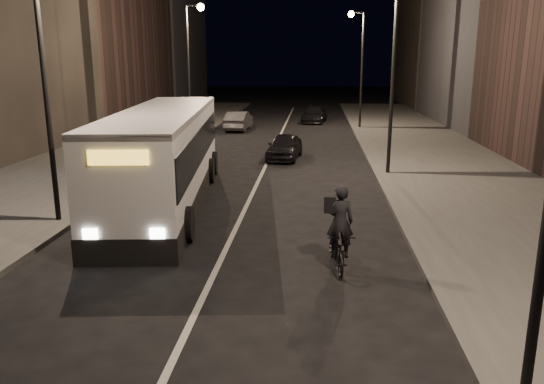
% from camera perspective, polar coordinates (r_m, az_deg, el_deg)
% --- Properties ---
extents(ground, '(180.00, 180.00, 0.00)m').
position_cam_1_polar(ground, '(12.59, -6.66, -9.60)').
color(ground, black).
rests_on(ground, ground).
extents(sidewalk_right, '(7.00, 70.00, 0.16)m').
position_cam_1_polar(sidewalk_right, '(26.49, 18.01, 2.65)').
color(sidewalk_right, '#363634').
rests_on(sidewalk_right, ground).
extents(sidewalk_left, '(7.00, 70.00, 0.16)m').
position_cam_1_polar(sidewalk_left, '(27.97, -18.29, 3.21)').
color(sidewalk_left, '#363634').
rests_on(sidewalk_left, ground).
extents(streetlight_right_mid, '(1.20, 0.44, 8.12)m').
position_cam_1_polar(streetlight_right_mid, '(23.47, 12.35, 14.61)').
color(streetlight_right_mid, black).
rests_on(streetlight_right_mid, sidewalk_right).
extents(streetlight_right_far, '(1.20, 0.44, 8.12)m').
position_cam_1_polar(streetlight_right_far, '(39.40, 9.31, 14.45)').
color(streetlight_right_far, black).
rests_on(streetlight_right_far, sidewalk_right).
extents(streetlight_left_near, '(1.20, 0.44, 8.12)m').
position_cam_1_polar(streetlight_left_near, '(17.12, -22.77, 14.14)').
color(streetlight_left_near, black).
rests_on(streetlight_left_near, sidewalk_left).
extents(streetlight_left_far, '(1.20, 0.44, 8.12)m').
position_cam_1_polar(streetlight_left_far, '(34.17, -8.60, 14.54)').
color(streetlight_left_far, black).
rests_on(streetlight_left_far, sidewalk_left).
extents(city_bus, '(3.94, 12.53, 3.33)m').
position_cam_1_polar(city_bus, '(19.20, -11.48, 4.17)').
color(city_bus, silver).
rests_on(city_bus, ground).
extents(cyclist_on_bicycle, '(0.80, 1.93, 2.17)m').
position_cam_1_polar(cyclist_on_bicycle, '(13.09, 7.21, -5.27)').
color(cyclist_on_bicycle, black).
rests_on(cyclist_on_bicycle, ground).
extents(car_near, '(1.94, 3.94, 1.29)m').
position_cam_1_polar(car_near, '(27.42, 1.36, 4.92)').
color(car_near, black).
rests_on(car_near, ground).
extents(car_mid, '(1.62, 4.21, 1.37)m').
position_cam_1_polar(car_mid, '(38.69, -3.61, 7.67)').
color(car_mid, '#363638').
rests_on(car_mid, ground).
extents(car_far, '(2.33, 4.58, 1.27)m').
position_cam_1_polar(car_far, '(43.58, 4.59, 8.32)').
color(car_far, black).
rests_on(car_far, ground).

